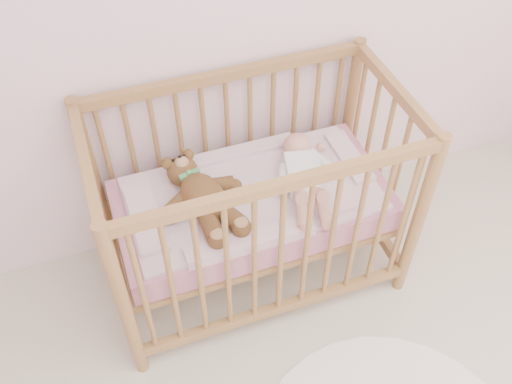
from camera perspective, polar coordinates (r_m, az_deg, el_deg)
name	(u,v)px	position (r m, az deg, el deg)	size (l,w,h in m)	color
crib	(252,203)	(2.58, -0.37, -1.06)	(1.36, 0.76, 1.00)	#AE794A
mattress	(252,205)	(2.59, -0.37, -1.28)	(1.22, 0.62, 0.13)	#C87C95
blanket	(252,193)	(2.54, -0.38, -0.15)	(1.10, 0.58, 0.06)	#CE8EA6
baby	(304,172)	(2.54, 4.78, 2.00)	(0.28, 0.58, 0.14)	white
teddy_bear	(203,196)	(2.42, -5.30, -0.43)	(0.39, 0.55, 0.15)	brown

